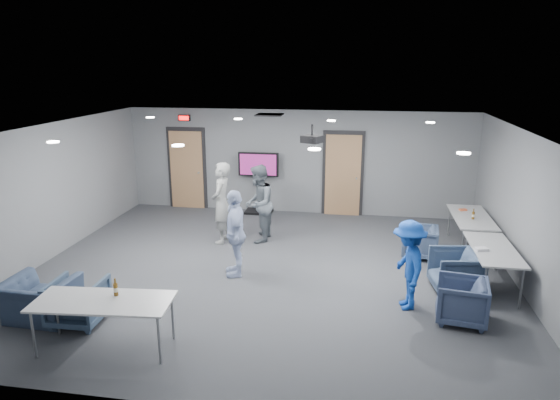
% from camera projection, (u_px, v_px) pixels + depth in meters
% --- Properties ---
extents(floor, '(9.00, 9.00, 0.00)m').
position_uv_depth(floor, '(269.00, 271.00, 9.55)').
color(floor, '#36383D').
rests_on(floor, ground).
extents(ceiling, '(9.00, 9.00, 0.00)m').
position_uv_depth(ceiling, '(268.00, 130.00, 8.83)').
color(ceiling, silver).
rests_on(ceiling, wall_back).
extents(wall_back, '(9.00, 0.02, 2.70)m').
position_uv_depth(wall_back, '(297.00, 162.00, 13.00)').
color(wall_back, slate).
rests_on(wall_back, floor).
extents(wall_front, '(9.00, 0.02, 2.70)m').
position_uv_depth(wall_front, '(200.00, 302.00, 5.39)').
color(wall_front, slate).
rests_on(wall_front, floor).
extents(wall_left, '(0.02, 8.00, 2.70)m').
position_uv_depth(wall_left, '(46.00, 193.00, 9.91)').
color(wall_left, slate).
rests_on(wall_left, floor).
extents(wall_right, '(0.02, 8.00, 2.70)m').
position_uv_depth(wall_right, '(528.00, 215.00, 8.48)').
color(wall_right, slate).
rests_on(wall_right, floor).
extents(door_left, '(1.06, 0.17, 2.24)m').
position_uv_depth(door_left, '(187.00, 169.00, 13.50)').
color(door_left, black).
rests_on(door_left, wall_back).
extents(door_right, '(1.06, 0.17, 2.24)m').
position_uv_depth(door_right, '(343.00, 175.00, 12.84)').
color(door_right, black).
rests_on(door_right, wall_back).
extents(exit_sign, '(0.32, 0.08, 0.16)m').
position_uv_depth(exit_sign, '(184.00, 118.00, 13.12)').
color(exit_sign, black).
rests_on(exit_sign, wall_back).
extents(hvac_diffuser, '(0.60, 0.60, 0.03)m').
position_uv_depth(hvac_diffuser, '(270.00, 115.00, 11.58)').
color(hvac_diffuser, black).
rests_on(hvac_diffuser, ceiling).
extents(downlights, '(6.18, 3.78, 0.02)m').
position_uv_depth(downlights, '(268.00, 131.00, 8.84)').
color(downlights, white).
rests_on(downlights, ceiling).
extents(person_a, '(0.43, 0.66, 1.79)m').
position_uv_depth(person_a, '(221.00, 203.00, 10.88)').
color(person_a, gray).
rests_on(person_a, floor).
extents(person_b, '(0.66, 0.84, 1.72)m').
position_uv_depth(person_b, '(258.00, 204.00, 10.96)').
color(person_b, slate).
rests_on(person_b, floor).
extents(person_c, '(0.66, 1.03, 1.64)m').
position_uv_depth(person_c, '(235.00, 233.00, 9.20)').
color(person_c, silver).
rests_on(person_c, floor).
extents(person_d, '(0.69, 1.03, 1.47)m').
position_uv_depth(person_d, '(408.00, 265.00, 7.95)').
color(person_d, '#1943A4').
rests_on(person_d, floor).
extents(chair_right_a, '(0.78, 0.76, 0.64)m').
position_uv_depth(chair_right_a, '(419.00, 242.00, 10.18)').
color(chair_right_a, '#36445D').
rests_on(chair_right_a, floor).
extents(chair_right_b, '(0.90, 0.88, 0.73)m').
position_uv_depth(chair_right_b, '(455.00, 271.00, 8.63)').
color(chair_right_b, '#3A4B64').
rests_on(chair_right_b, floor).
extents(chair_right_c, '(0.85, 0.83, 0.68)m').
position_uv_depth(chair_right_c, '(461.00, 301.00, 7.62)').
color(chair_right_c, '#3A4664').
rests_on(chair_right_c, floor).
extents(chair_front_a, '(0.78, 0.80, 0.71)m').
position_uv_depth(chair_front_a, '(78.00, 301.00, 7.57)').
color(chair_front_a, '#3C4F67').
rests_on(chair_front_a, floor).
extents(chair_front_b, '(1.04, 0.92, 0.66)m').
position_uv_depth(chair_front_b, '(40.00, 300.00, 7.68)').
color(chair_front_b, '#334158').
rests_on(chair_front_b, floor).
extents(table_right_a, '(0.75, 1.81, 0.73)m').
position_uv_depth(table_right_a, '(471.00, 218.00, 10.51)').
color(table_right_a, '#B8BBBD').
rests_on(table_right_a, floor).
extents(table_right_b, '(0.72, 1.73, 0.73)m').
position_uv_depth(table_right_b, '(493.00, 251.00, 8.70)').
color(table_right_b, '#B8BBBD').
rests_on(table_right_b, floor).
extents(table_front_left, '(1.94, 0.94, 0.73)m').
position_uv_depth(table_front_left, '(103.00, 303.00, 6.79)').
color(table_front_left, '#B8BBBD').
rests_on(table_front_left, floor).
extents(bottle_front, '(0.07, 0.07, 0.25)m').
position_uv_depth(bottle_front, '(116.00, 289.00, 6.90)').
color(bottle_front, brown).
rests_on(bottle_front, table_front_left).
extents(bottle_right, '(0.06, 0.06, 0.22)m').
position_uv_depth(bottle_right, '(473.00, 215.00, 10.29)').
color(bottle_right, brown).
rests_on(bottle_right, table_right_a).
extents(snack_box, '(0.18, 0.15, 0.03)m').
position_uv_depth(snack_box, '(463.00, 210.00, 10.90)').
color(snack_box, '#C55631').
rests_on(snack_box, table_right_a).
extents(wrapper, '(0.24, 0.20, 0.05)m').
position_uv_depth(wrapper, '(481.00, 249.00, 8.59)').
color(wrapper, silver).
rests_on(wrapper, table_right_b).
extents(tv_stand, '(1.06, 0.50, 1.62)m').
position_uv_depth(tv_stand, '(259.00, 179.00, 13.03)').
color(tv_stand, black).
rests_on(tv_stand, floor).
extents(projector, '(0.46, 0.44, 0.36)m').
position_uv_depth(projector, '(312.00, 139.00, 9.82)').
color(projector, black).
rests_on(projector, ceiling).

